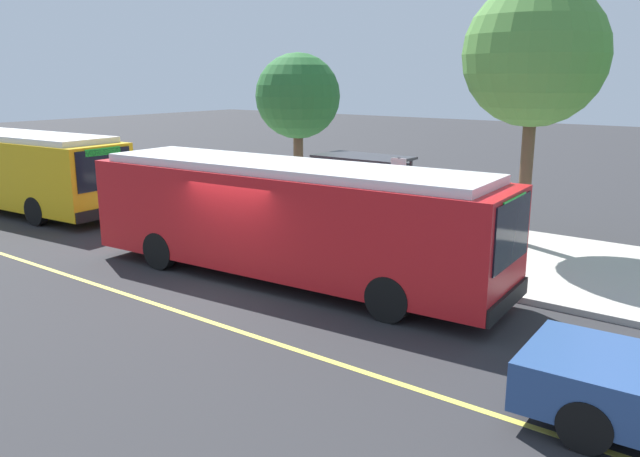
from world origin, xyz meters
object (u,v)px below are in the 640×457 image
transit_bus_main (287,217)px  route_sign_post (398,195)px  waiting_bench (372,220)px  pedestrian_commuter (437,226)px  transit_bus_second (4,166)px

transit_bus_main → route_sign_post: size_ratio=4.05×
transit_bus_main → waiting_bench: bearing=95.5°
waiting_bench → pedestrian_commuter: (2.90, -1.34, 0.48)m
transit_bus_main → route_sign_post: (1.63, 2.55, 0.34)m
route_sign_post → pedestrian_commuter: size_ratio=1.66×
transit_bus_second → waiting_bench: 14.67m
transit_bus_second → transit_bus_main: bearing=-1.0°
route_sign_post → pedestrian_commuter: route_sign_post is taller
transit_bus_main → pedestrian_commuter: bearing=53.0°
transit_bus_main → pedestrian_commuter: 4.12m
transit_bus_second → waiting_bench: transit_bus_second is taller
route_sign_post → pedestrian_commuter: bearing=40.8°
transit_bus_second → route_sign_post: 16.22m
transit_bus_main → transit_bus_second: (-14.42, 0.26, 0.00)m
transit_bus_main → pedestrian_commuter: size_ratio=6.71×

